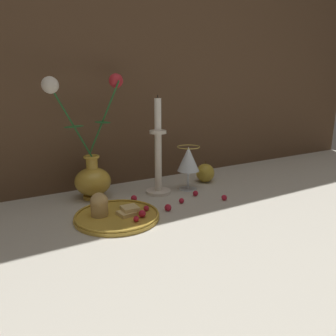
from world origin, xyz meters
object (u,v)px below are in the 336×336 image
(plate_with_pastries, at_px, (115,214))
(apple_beside_vase, at_px, (205,173))
(vase, at_px, (92,167))
(wine_glass, at_px, (188,161))
(candlestick, at_px, (158,158))

(plate_with_pastries, bearing_deg, apple_beside_vase, 20.29)
(apple_beside_vase, bearing_deg, plate_with_pastries, -159.71)
(vase, relative_size, apple_beside_vase, 4.80)
(wine_glass, distance_m, candlestick, 0.11)
(candlestick, bearing_deg, wine_glass, -7.63)
(wine_glass, xyz_separation_m, candlestick, (-0.11, 0.01, 0.02))
(plate_with_pastries, distance_m, apple_beside_vase, 0.45)
(wine_glass, relative_size, apple_beside_vase, 1.87)
(plate_with_pastries, height_order, candlestick, candlestick)
(apple_beside_vase, bearing_deg, wine_glass, -158.82)
(candlestick, bearing_deg, vase, 162.29)
(wine_glass, distance_m, apple_beside_vase, 0.13)
(vase, bearing_deg, wine_glass, -14.28)
(vase, xyz_separation_m, apple_beside_vase, (0.42, -0.04, -0.07))
(wine_glass, bearing_deg, plate_with_pastries, -160.00)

